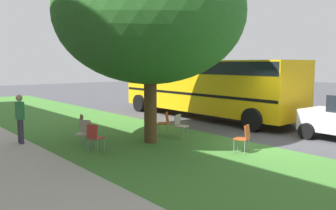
% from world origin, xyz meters
% --- Properties ---
extents(ground, '(80.00, 80.00, 0.00)m').
position_xyz_m(ground, '(0.00, 0.00, 0.00)').
color(ground, '#424247').
extents(grass_verge, '(48.00, 6.00, 0.01)m').
position_xyz_m(grass_verge, '(0.00, 3.20, 0.00)').
color(grass_verge, '#3D752D').
rests_on(grass_verge, ground).
extents(sidewalk_strip, '(48.00, 2.80, 0.01)m').
position_xyz_m(sidewalk_strip, '(0.00, 7.60, 0.00)').
color(sidewalk_strip, '#ADA89E').
rests_on(sidewalk_strip, ground).
extents(street_tree, '(6.42, 6.42, 6.78)m').
position_xyz_m(street_tree, '(2.48, 2.95, 4.40)').
color(street_tree, brown).
rests_on(street_tree, ground).
extents(chair_0, '(0.53, 0.53, 0.88)m').
position_xyz_m(chair_0, '(2.39, 1.67, 0.52)').
color(chair_0, '#ADA393').
rests_on(chair_0, ground).
extents(chair_1, '(0.59, 0.59, 0.88)m').
position_xyz_m(chair_1, '(3.26, 1.72, 0.52)').
color(chair_1, '#C64C1E').
rests_on(chair_1, ground).
extents(chair_2, '(0.50, 0.50, 0.88)m').
position_xyz_m(chair_2, '(4.56, 4.44, 0.52)').
color(chair_2, brown).
rests_on(chair_2, ground).
extents(chair_3, '(0.55, 0.55, 0.88)m').
position_xyz_m(chair_3, '(2.42, 5.14, 0.52)').
color(chair_3, '#B7332D').
rests_on(chair_3, ground).
extents(chair_4, '(0.54, 0.53, 0.88)m').
position_xyz_m(chair_4, '(-0.55, 1.64, 0.52)').
color(chair_4, '#C64C1E').
rests_on(chair_4, ground).
extents(chair_5, '(0.58, 0.59, 0.88)m').
position_xyz_m(chair_5, '(3.33, 5.05, 0.52)').
color(chair_5, '#ADA393').
rests_on(chair_5, ground).
extents(school_bus, '(10.40, 2.80, 2.88)m').
position_xyz_m(school_bus, '(5.50, -2.67, 1.76)').
color(school_bus, yellow).
rests_on(school_bus, ground).
extents(pedestrian_0, '(0.37, 0.22, 1.69)m').
position_xyz_m(pedestrian_0, '(5.12, 6.53, 0.93)').
color(pedestrian_0, '#3F3851').
rests_on(pedestrian_0, ground).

